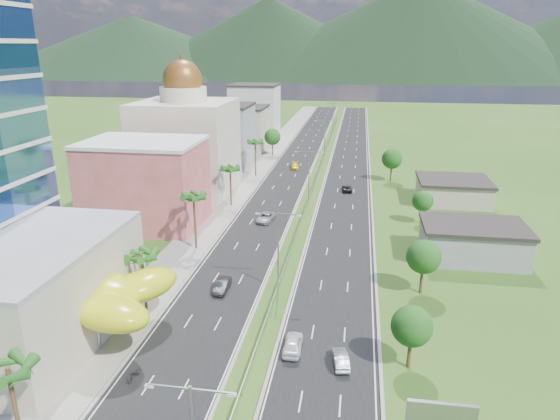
% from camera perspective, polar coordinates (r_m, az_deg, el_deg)
% --- Properties ---
extents(ground, '(500.00, 500.00, 0.00)m').
position_cam_1_polar(ground, '(60.14, -1.77, -13.32)').
color(ground, '#2D5119').
rests_on(ground, ground).
extents(road_left, '(11.00, 260.00, 0.04)m').
position_cam_1_polar(road_left, '(144.78, 1.94, 5.75)').
color(road_left, black).
rests_on(road_left, ground).
extents(road_right, '(11.00, 260.00, 0.04)m').
position_cam_1_polar(road_right, '(143.76, 7.91, 5.50)').
color(road_right, black).
rests_on(road_right, ground).
extents(sidewalk_left, '(7.00, 260.00, 0.12)m').
position_cam_1_polar(sidewalk_left, '(146.21, -1.78, 5.90)').
color(sidewalk_left, gray).
rests_on(sidewalk_left, ground).
extents(median_guardrail, '(0.10, 216.06, 0.76)m').
position_cam_1_polar(median_guardrail, '(126.47, 4.30, 4.13)').
color(median_guardrail, gray).
rests_on(median_guardrail, ground).
extents(streetlight_median_b, '(6.04, 0.25, 11.00)m').
position_cam_1_polar(streetlight_median_b, '(65.89, -0.21, -3.78)').
color(streetlight_median_b, gray).
rests_on(streetlight_median_b, ground).
extents(streetlight_median_c, '(6.04, 0.25, 11.00)m').
position_cam_1_polar(streetlight_median_c, '(103.73, 3.34, 4.48)').
color(streetlight_median_c, gray).
rests_on(streetlight_median_c, ground).
extents(streetlight_median_d, '(6.04, 0.25, 11.00)m').
position_cam_1_polar(streetlight_median_d, '(147.67, 5.13, 8.60)').
color(streetlight_median_d, gray).
rests_on(streetlight_median_d, ground).
extents(streetlight_median_e, '(6.04, 0.25, 11.00)m').
position_cam_1_polar(streetlight_median_e, '(192.10, 6.12, 10.83)').
color(streetlight_median_e, gray).
rests_on(streetlight_median_e, ground).
extents(lime_canopy, '(18.00, 15.00, 7.40)m').
position_cam_1_polar(lime_canopy, '(61.09, -21.56, -8.83)').
color(lime_canopy, '#C3CD14').
rests_on(lime_canopy, ground).
extents(pink_shophouse, '(20.00, 15.00, 15.00)m').
position_cam_1_polar(pink_shophouse, '(93.65, -15.15, 2.81)').
color(pink_shophouse, '#B5514A').
rests_on(pink_shophouse, ground).
extents(domed_building, '(20.00, 20.00, 28.70)m').
position_cam_1_polar(domed_building, '(113.63, -10.67, 7.79)').
color(domed_building, beige).
rests_on(domed_building, ground).
extents(midrise_grey, '(16.00, 15.00, 16.00)m').
position_cam_1_polar(midrise_grey, '(137.38, -6.74, 8.35)').
color(midrise_grey, gray).
rests_on(midrise_grey, ground).
extents(midrise_beige, '(16.00, 15.00, 13.00)m').
position_cam_1_polar(midrise_beige, '(158.62, -4.58, 9.20)').
color(midrise_beige, '#BBAD9A').
rests_on(midrise_beige, ground).
extents(midrise_white, '(16.00, 15.00, 18.00)m').
position_cam_1_polar(midrise_white, '(180.48, -2.88, 11.14)').
color(midrise_white, silver).
rests_on(midrise_white, ground).
extents(shed_near, '(15.00, 10.00, 5.00)m').
position_cam_1_polar(shed_near, '(82.69, 21.14, -3.53)').
color(shed_near, gray).
rests_on(shed_near, ground).
extents(shed_far, '(14.00, 12.00, 4.40)m').
position_cam_1_polar(shed_far, '(111.12, 19.15, 1.99)').
color(shed_far, '#BBAD9A').
rests_on(shed_far, ground).
extents(palm_tree_a, '(3.60, 3.60, 9.10)m').
position_cam_1_polar(palm_tree_a, '(44.63, -28.64, -16.03)').
color(palm_tree_a, '#47301C').
rests_on(palm_tree_a, ground).
extents(palm_tree_b, '(3.60, 3.60, 8.10)m').
position_cam_1_polar(palm_tree_b, '(63.00, -15.53, -5.25)').
color(palm_tree_b, '#47301C').
rests_on(palm_tree_b, ground).
extents(palm_tree_c, '(3.60, 3.60, 9.60)m').
position_cam_1_polar(palm_tree_c, '(79.94, -9.85, 1.30)').
color(palm_tree_c, '#47301C').
rests_on(palm_tree_c, ground).
extents(palm_tree_d, '(3.60, 3.60, 8.60)m').
position_cam_1_polar(palm_tree_d, '(101.43, -5.72, 4.56)').
color(palm_tree_d, '#47301C').
rests_on(palm_tree_d, ground).
extents(palm_tree_e, '(3.60, 3.60, 9.40)m').
position_cam_1_polar(palm_tree_e, '(125.05, -2.85, 7.61)').
color(palm_tree_e, '#47301C').
rests_on(palm_tree_e, ground).
extents(leafy_tree_lfar, '(4.90, 4.90, 8.05)m').
position_cam_1_polar(leafy_tree_lfar, '(149.70, -0.87, 8.35)').
color(leafy_tree_lfar, '#47301C').
rests_on(leafy_tree_lfar, ground).
extents(leafy_tree_ra, '(4.20, 4.20, 6.90)m').
position_cam_1_polar(leafy_tree_ra, '(52.95, 14.82, -12.73)').
color(leafy_tree_ra, '#47301C').
rests_on(leafy_tree_ra, ground).
extents(leafy_tree_rb, '(4.55, 4.55, 7.47)m').
position_cam_1_polar(leafy_tree_rb, '(68.23, 16.09, -5.17)').
color(leafy_tree_rb, '#47301C').
rests_on(leafy_tree_rb, ground).
extents(leafy_tree_rc, '(3.85, 3.85, 6.33)m').
position_cam_1_polar(leafy_tree_rc, '(95.04, 16.00, 0.99)').
color(leafy_tree_rc, '#47301C').
rests_on(leafy_tree_rc, ground).
extents(leafy_tree_rd, '(4.90, 4.90, 8.05)m').
position_cam_1_polar(leafy_tree_rd, '(123.29, 12.68, 5.73)').
color(leafy_tree_rd, '#47301C').
rests_on(leafy_tree_rd, ground).
extents(mountain_ridge, '(860.00, 140.00, 90.00)m').
position_cam_1_polar(mountain_ridge, '(503.74, 15.18, 14.15)').
color(mountain_ridge, black).
rests_on(mountain_ridge, ground).
extents(car_dark_left, '(1.66, 4.61, 1.51)m').
position_cam_1_polar(car_dark_left, '(68.31, -6.61, -8.55)').
color(car_dark_left, black).
rests_on(car_dark_left, road_left).
extents(car_silver_mid_left, '(3.06, 5.71, 1.53)m').
position_cam_1_polar(car_silver_mid_left, '(93.60, -1.64, -0.85)').
color(car_silver_mid_left, '#9FA3A7').
rests_on(car_silver_mid_left, road_left).
extents(car_yellow_far_left, '(2.70, 5.35, 1.49)m').
position_cam_1_polar(car_yellow_far_left, '(133.91, 1.73, 5.05)').
color(car_yellow_far_left, gold).
rests_on(car_yellow_far_left, road_left).
extents(car_white_near_right, '(2.03, 4.91, 1.66)m').
position_cam_1_polar(car_white_near_right, '(55.85, 1.49, -15.00)').
color(car_white_near_right, white).
rests_on(car_white_near_right, road_right).
extents(car_silver_right, '(2.14, 4.35, 1.37)m').
position_cam_1_polar(car_silver_right, '(54.15, 6.94, -16.52)').
color(car_silver_right, '#9C9FA4').
rests_on(car_silver_right, road_right).
extents(car_dark_far_right, '(2.50, 4.77, 1.28)m').
position_cam_1_polar(car_dark_far_right, '(114.03, 7.65, 2.47)').
color(car_dark_far_right, black).
rests_on(car_dark_far_right, road_right).
extents(motorcycle, '(0.92, 2.23, 1.38)m').
position_cam_1_polar(motorcycle, '(53.88, -16.33, -17.42)').
color(motorcycle, black).
rests_on(motorcycle, road_left).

